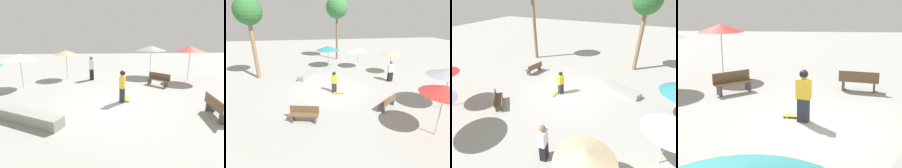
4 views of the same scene
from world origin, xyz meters
The scene contains 11 objects.
ground_plane centered at (0.00, 0.00, 0.00)m, with size 60.00×60.00×0.00m, color #9E9E99.
skater_main centered at (0.38, 0.27, 0.87)m, with size 0.36×0.48×1.62m.
skateboard centered at (0.67, 0.54, 0.06)m, with size 0.27×0.82×0.07m.
concrete_ledge centered at (-3.43, -1.64, 0.21)m, with size 2.70×1.87×0.42m.
bench_near centered at (3.89, -1.86, 0.43)m, with size 0.77×1.66×0.85m.
bench_far centered at (3.29, 3.19, 0.43)m, with size 1.35×1.52×0.85m.
shade_umbrella_tan centered at (-3.21, 6.24, 2.04)m, with size 1.97×1.97×2.23m.
shade_umbrella_white centered at (-5.71, 3.67, 1.97)m, with size 2.14×2.14×2.18m.
shade_umbrella_red centered at (6.07, 4.42, 2.37)m, with size 2.16×2.16×2.57m.
shade_umbrella_grey centered at (3.79, 6.57, 2.33)m, with size 2.53×2.53×2.54m.
bystander_watching centered at (-1.22, 5.40, 0.90)m, with size 0.35×0.53×1.81m.
Camera 1 is at (-0.96, -8.01, 3.11)m, focal length 28.00 mm.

